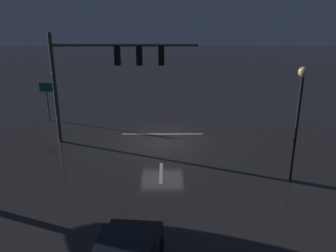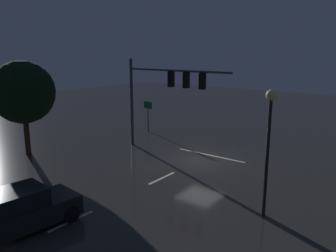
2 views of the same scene
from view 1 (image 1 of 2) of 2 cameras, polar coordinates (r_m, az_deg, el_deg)
ground_plane at (r=21.80m, az=-0.91°, el=-2.42°), size 80.00×80.00×0.00m
traffic_signal_assembly at (r=20.80m, az=-9.39°, el=9.10°), size 8.05×0.47×6.30m
lane_dash_far at (r=18.17m, az=-1.08°, el=-7.26°), size 0.16×2.20×0.01m
stop_bar at (r=22.93m, az=-0.87°, el=-1.23°), size 5.00×0.16×0.01m
street_lamp_left_kerb at (r=17.13m, az=19.55°, el=3.21°), size 0.44×0.44×5.35m
route_sign at (r=26.14m, az=-18.17°, el=4.87°), size 0.90×0.12×2.66m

